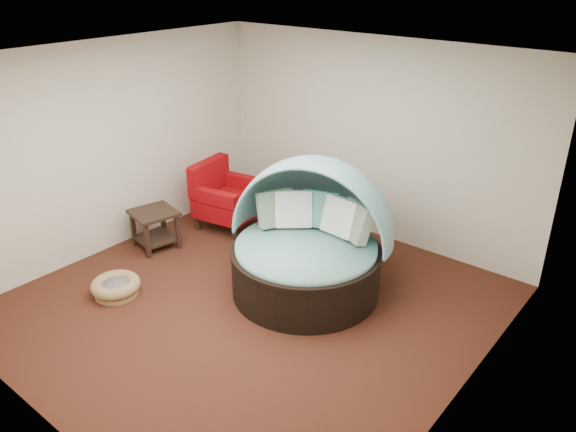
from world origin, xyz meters
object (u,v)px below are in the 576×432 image
Objects in this scene: canopy_daybed at (309,232)px; side_table at (155,224)px; pet_basket at (116,287)px; red_armchair at (225,197)px.

canopy_daybed is 3.35× the size of side_table.
pet_basket is 1.01× the size of side_table.
red_armchair is at bearing 98.83° from pet_basket.
canopy_daybed is 3.32× the size of pet_basket.
canopy_daybed is at bearing 12.38° from side_table.
canopy_daybed is 2.42m from pet_basket.
pet_basket is at bearing -90.76° from red_armchair.
pet_basket is 1.27m from side_table.
red_armchair is (-0.34, 2.21, 0.35)m from pet_basket.
canopy_daybed is at bearing -26.32° from red_armchair.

